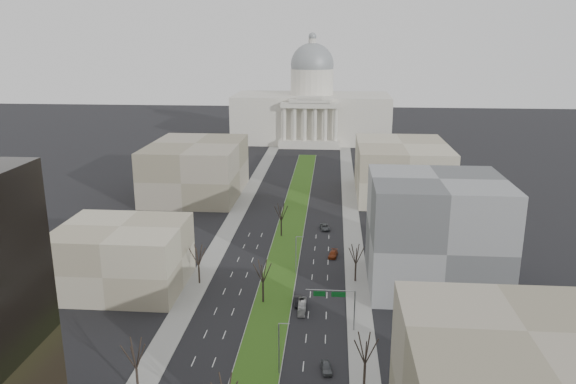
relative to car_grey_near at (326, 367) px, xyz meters
The scene contains 23 objects.
ground 64.57m from the car_grey_near, 100.10° to the left, with size 600.00×600.00×0.00m, color black.
median 63.58m from the car_grey_near, 100.26° to the left, with size 8.00×222.03×0.20m.
sidewalk_left 48.15m from the car_grey_near, 126.77° to the left, with size 5.00×330.00×0.15m, color gray.
sidewalk_right 39.06m from the car_grey_near, 80.90° to the left, with size 5.00×330.00×0.15m, color gray.
capitol 214.02m from the car_grey_near, 93.04° to the left, with size 80.00×46.00×55.00m.
building_beige_left 53.11m from the car_grey_near, 147.20° to the left, with size 26.00×22.00×14.00m, color tan.
building_grey_right 43.67m from the car_grey_near, 57.48° to the left, with size 28.00×26.00×24.00m, color #5A5C5E.
building_far_left 113.76m from the car_grey_near, 114.10° to the left, with size 30.00×40.00×18.00m, color gray.
building_far_right 111.43m from the car_grey_near, 77.70° to the left, with size 30.00×40.00×18.00m, color tan.
tree_left_mid 30.41m from the car_grey_near, 163.53° to the right, with size 5.40×5.40×9.72m.
tree_left_far 42.99m from the car_grey_near, 132.10° to the left, with size 5.28×5.28×9.50m.
tree_right_mid 9.80m from the car_grey_near, 37.02° to the right, with size 5.52×5.52×9.94m.
tree_right_far 36.52m from the car_grey_near, 80.62° to the left, with size 5.04×5.04×9.07m.
tree_median_b 27.80m from the car_grey_near, 119.48° to the left, with size 5.40×5.40×9.72m.
tree_median_c 65.25m from the car_grey_near, 101.84° to the left, with size 5.40×5.40×9.72m.
streetlamp_median_b 8.73m from the car_grey_near, 169.28° to the right, with size 1.90×0.20×9.16m.
streetlamp_median_c 39.52m from the car_grey_near, 101.09° to the left, with size 1.90×0.20×9.16m.
mast_arm_signs 14.79m from the car_grey_near, 80.95° to the left, with size 9.12×0.24×8.09m.
car_grey_near is the anchor object (origin of this frame).
car_black 24.06m from the car_grey_near, 104.74° to the left, with size 1.50×4.30×1.42m, color black.
car_red 49.76m from the car_grey_near, 89.00° to the left, with size 1.94×4.76×1.38m, color maroon.
car_grey_far 70.20m from the car_grey_near, 91.24° to the left, with size 2.37×5.13×1.43m, color #4A4E51.
box_van 21.22m from the car_grey_near, 104.06° to the left, with size 1.49×6.37×1.77m, color silver.
Camera 1 is at (11.65, -24.20, 52.55)m, focal length 35.00 mm.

